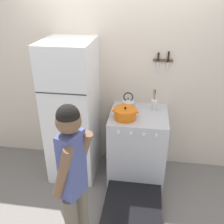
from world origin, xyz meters
The scene contains 9 objects.
ground_plane centered at (0.00, 0.00, 0.00)m, with size 14.00×14.00×0.00m, color slate.
wall_back centered at (0.00, 0.03, 1.27)m, with size 10.00×0.06×2.55m.
refrigerator centered at (-0.54, -0.35, 0.90)m, with size 0.58×0.72×1.80m.
stove_range centered at (0.30, -0.38, 0.46)m, with size 0.71×1.42×0.93m.
dutch_oven_pot centered at (0.14, -0.47, 0.99)m, with size 0.32×0.28×0.15m.
tea_kettle centered at (0.15, -0.20, 1.00)m, with size 0.20×0.16×0.22m.
utensil_jar centered at (0.48, -0.20, 1.00)m, with size 0.08×0.08×0.28m.
person centered at (-0.17, -1.59, 0.91)m, with size 0.33×0.38×1.60m.
wall_knife_strip centered at (0.55, -0.02, 1.53)m, with size 0.24×0.03×0.29m.
Camera 1 is at (0.36, -3.08, 2.33)m, focal length 40.00 mm.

